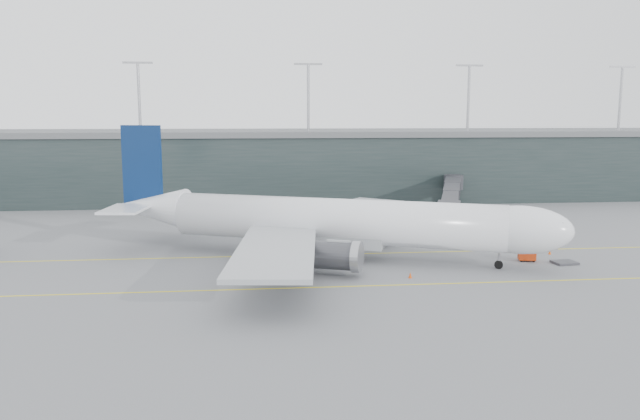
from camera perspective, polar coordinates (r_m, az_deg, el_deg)
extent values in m
plane|color=slate|center=(87.71, -1.60, -3.56)|extent=(320.00, 320.00, 0.00)
cube|color=yellow|center=(83.81, -1.39, -4.13)|extent=(160.00, 0.25, 0.02)
cube|color=yellow|center=(68.36, -0.31, -7.08)|extent=(160.00, 0.25, 0.02)
cube|color=yellow|center=(107.71, 0.23, -1.26)|extent=(0.25, 60.00, 0.02)
cube|color=#1E2929|center=(144.09, -3.39, 4.04)|extent=(240.00, 35.00, 14.00)
cube|color=#575A5C|center=(143.68, -3.42, 7.06)|extent=(240.00, 36.00, 1.20)
cylinder|color=#9E9EA3|center=(135.57, -16.21, 9.77)|extent=(0.60, 0.60, 14.00)
cylinder|color=#9E9EA3|center=(134.02, -1.08, 10.13)|extent=(0.60, 0.60, 14.00)
cylinder|color=#9E9EA3|center=(141.39, 13.41, 9.82)|extent=(0.60, 0.60, 14.00)
cylinder|color=#9E9EA3|center=(156.43, 25.76, 9.07)|extent=(0.60, 0.60, 14.00)
cylinder|color=white|center=(81.03, 1.38, -0.99)|extent=(42.22, 21.70, 5.82)
ellipsoid|color=white|center=(78.47, 17.87, -1.72)|extent=(13.53, 10.01, 5.82)
cone|color=white|center=(91.41, -15.06, 0.24)|extent=(11.68, 9.08, 5.59)
cube|color=#9BA0A4|center=(81.68, 0.74, -2.52)|extent=(15.69, 10.02, 1.88)
cube|color=black|center=(78.51, 20.50, -1.16)|extent=(2.98, 3.39, 0.75)
cube|color=#9BA0A4|center=(68.39, -4.04, -3.61)|extent=(11.34, 28.00, 0.52)
cylinder|color=#3B3C41|center=(72.58, 1.01, -4.17)|extent=(7.33, 5.53, 3.29)
cube|color=#9BA0A4|center=(95.79, 1.98, -0.06)|extent=(23.49, 26.64, 0.52)
cylinder|color=#3B3C41|center=(89.59, 4.00, -1.72)|extent=(7.33, 5.53, 3.29)
cube|color=#09204E|center=(91.51, -15.97, 3.94)|extent=(5.83, 2.74, 11.27)
cube|color=white|center=(87.53, -17.35, 0.09)|extent=(6.18, 9.03, 0.33)
cube|color=white|center=(96.22, -13.97, 0.97)|extent=(9.23, 9.86, 0.33)
cylinder|color=black|center=(79.32, 16.02, -4.83)|extent=(1.10, 0.74, 1.03)
cylinder|color=#9E9EA3|center=(79.16, 16.04, -4.33)|extent=(0.28, 0.28, 2.44)
cylinder|color=black|center=(78.70, -2.13, -4.53)|extent=(1.31, 0.90, 1.22)
cylinder|color=black|center=(87.11, -0.26, -3.23)|extent=(1.31, 0.90, 1.22)
cube|color=#2C2D32|center=(90.83, 11.70, -0.12)|extent=(4.17, 4.42, 2.79)
cube|color=#2C2D32|center=(99.00, 11.81, 0.59)|extent=(6.54, 13.04, 2.49)
cube|color=#2C2D32|center=(111.83, 11.95, 1.49)|extent=(6.77, 13.12, 2.59)
cube|color=#2C2D32|center=(124.67, 12.06, 2.21)|extent=(7.01, 13.20, 2.69)
cylinder|color=#9E9EA3|center=(100.16, 11.76, -1.10)|extent=(0.50, 0.50, 3.78)
cube|color=#3B3C41|center=(100.43, 11.74, -1.97)|extent=(2.37, 2.06, 0.70)
cylinder|color=#2C2D32|center=(129.65, 6.29, 2.59)|extent=(3.98, 3.98, 2.98)
cylinder|color=#2C2D32|center=(130.03, 6.27, 1.20)|extent=(1.79, 1.79, 3.58)
cube|color=red|center=(84.48, 18.40, -3.92)|extent=(2.34, 1.76, 1.24)
cylinder|color=black|center=(84.00, 17.93, -4.40)|extent=(0.40, 0.22, 0.38)
cylinder|color=black|center=(84.32, 18.95, -4.40)|extent=(0.40, 0.22, 0.38)
cylinder|color=black|center=(84.91, 17.81, -4.25)|extent=(0.40, 0.22, 0.38)
cylinder|color=black|center=(85.23, 18.82, -4.25)|extent=(0.40, 0.22, 0.38)
cube|color=#3A393E|center=(84.74, 21.45, -4.48)|extent=(3.07, 2.58, 0.28)
cube|color=#3B3C41|center=(96.19, -4.05, -2.39)|extent=(2.28, 1.95, 0.20)
cube|color=#B6B9C3|center=(96.02, -4.06, -1.86)|extent=(1.86, 1.78, 1.51)
cube|color=navy|center=(95.88, -4.06, -1.40)|extent=(1.92, 1.84, 0.08)
cube|color=#3B3C41|center=(97.89, -4.01, -2.20)|extent=(2.21, 1.86, 0.20)
cube|color=#B0B4BC|center=(97.72, -4.02, -1.67)|extent=(1.80, 1.71, 1.52)
cube|color=navy|center=(97.58, -4.02, -1.21)|extent=(1.85, 1.76, 0.08)
cube|color=#3B3C41|center=(99.13, -1.33, -2.04)|extent=(2.48, 2.26, 0.20)
cube|color=#A5AAB1|center=(98.97, -1.33, -1.53)|extent=(2.07, 2.01, 1.51)
cube|color=navy|center=(98.83, -1.33, -1.08)|extent=(2.13, 2.08, 0.08)
cone|color=#E8530C|center=(89.61, 20.27, -3.63)|extent=(0.39, 0.39, 0.62)
cone|color=#D2440B|center=(72.80, 8.25, -5.92)|extent=(0.43, 0.43, 0.69)
cone|color=#D83F0C|center=(99.52, 1.77, -1.90)|extent=(0.41, 0.41, 0.65)
cone|color=#CA540B|center=(75.65, -7.52, -5.35)|extent=(0.42, 0.42, 0.67)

